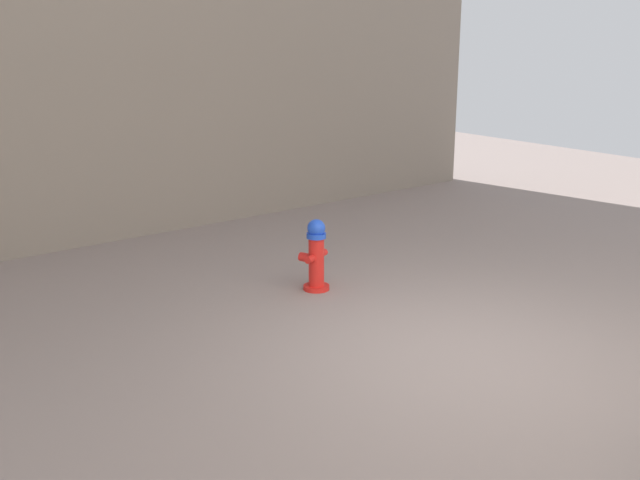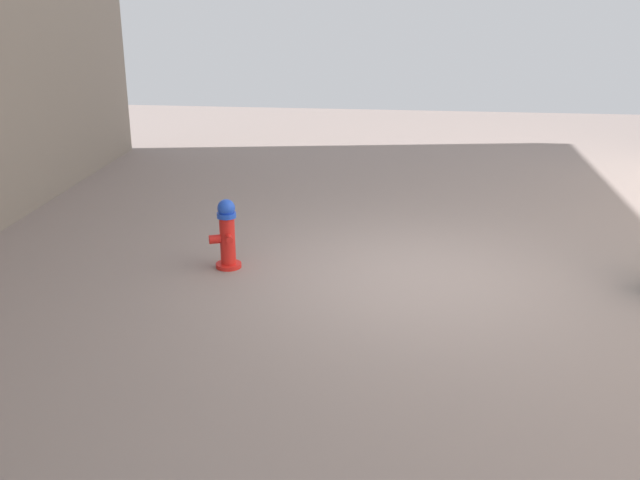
# 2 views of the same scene
# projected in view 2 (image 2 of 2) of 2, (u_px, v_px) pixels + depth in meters

# --- Properties ---
(ground_plane) EXTENTS (23.40, 23.40, 0.00)m
(ground_plane) POSITION_uv_depth(u_px,v_px,m) (415.00, 277.00, 8.91)
(ground_plane) COLOR gray
(fire_hydrant) EXTENTS (0.38, 0.41, 0.87)m
(fire_hydrant) POSITION_uv_depth(u_px,v_px,m) (227.00, 234.00, 9.08)
(fire_hydrant) COLOR red
(fire_hydrant) RESTS_ON ground_plane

